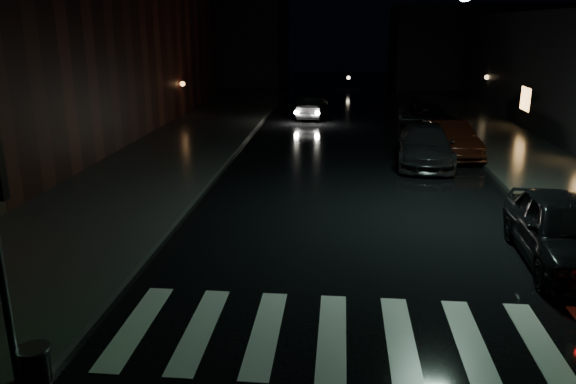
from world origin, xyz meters
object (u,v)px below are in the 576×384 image
(parked_car_c, at_px, (425,145))
(parked_car_d, at_px, (427,117))
(oncoming_car, at_px, (312,107))
(parked_car_a, at_px, (564,230))
(parked_car_b, at_px, (449,139))

(parked_car_c, xyz_separation_m, parked_car_d, (1.15, 7.52, -0.07))
(oncoming_car, bearing_deg, parked_car_d, 156.75)
(parked_car_d, height_order, oncoming_car, parked_car_d)
(parked_car_a, bearing_deg, parked_car_c, 103.37)
(parked_car_b, relative_size, parked_car_c, 0.87)
(parked_car_b, xyz_separation_m, parked_car_d, (-0.03, 6.15, -0.06))
(parked_car_b, xyz_separation_m, parked_car_c, (-1.18, -1.37, 0.01))
(parked_car_d, distance_m, oncoming_car, 7.01)
(parked_car_c, bearing_deg, oncoming_car, 119.72)
(parked_car_a, height_order, parked_car_c, parked_car_a)
(parked_car_a, xyz_separation_m, oncoming_car, (-6.83, 20.47, -0.18))
(parked_car_b, bearing_deg, parked_car_d, 82.76)
(parked_car_a, xyz_separation_m, parked_car_b, (-0.62, 11.00, -0.07))
(parked_car_a, bearing_deg, oncoming_car, 111.25)
(parked_car_b, height_order, oncoming_car, parked_car_b)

